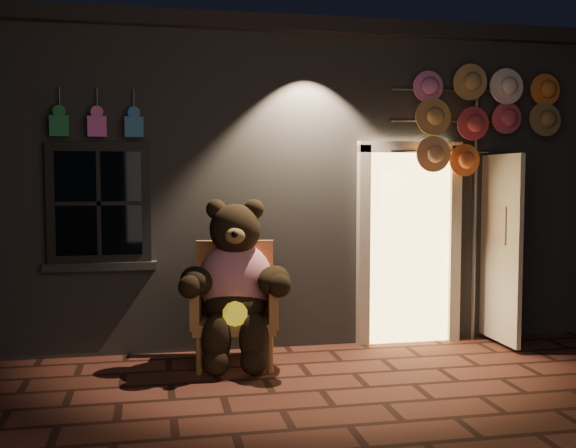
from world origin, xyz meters
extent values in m
plane|color=brown|center=(0.00, 0.00, 0.00)|extent=(60.00, 60.00, 0.00)
cube|color=slate|center=(0.00, 4.00, 1.65)|extent=(7.00, 5.00, 3.30)
cube|color=black|center=(0.00, 4.00, 3.38)|extent=(7.30, 5.30, 0.16)
cube|color=black|center=(-1.90, 1.46, 1.55)|extent=(1.00, 0.10, 1.20)
cube|color=black|center=(-1.90, 1.43, 1.55)|extent=(0.82, 0.06, 1.02)
cube|color=slate|center=(-1.90, 1.46, 0.92)|extent=(1.10, 0.14, 0.08)
cube|color=#F3C46D|center=(1.35, 1.48, 1.05)|extent=(0.92, 0.10, 2.10)
cube|color=beige|center=(0.83, 1.44, 1.05)|extent=(0.12, 0.12, 2.20)
cube|color=beige|center=(1.87, 1.44, 1.05)|extent=(0.12, 0.12, 2.20)
cube|color=beige|center=(1.35, 1.44, 2.13)|extent=(1.16, 0.12, 0.12)
cube|color=beige|center=(2.25, 1.10, 1.05)|extent=(0.05, 0.80, 2.00)
cube|color=#238141|center=(-2.25, 1.38, 2.30)|extent=(0.18, 0.07, 0.20)
cylinder|color=#59595E|center=(-2.25, 1.44, 2.55)|extent=(0.02, 0.02, 0.25)
cube|color=#E960C4|center=(-1.90, 1.38, 2.30)|extent=(0.18, 0.07, 0.20)
cylinder|color=#59595E|center=(-1.90, 1.44, 2.55)|extent=(0.02, 0.02, 0.25)
cube|color=teal|center=(-1.55, 1.38, 2.30)|extent=(0.18, 0.07, 0.20)
cylinder|color=#59595E|center=(-1.55, 1.44, 2.55)|extent=(0.02, 0.02, 0.25)
cube|color=#B28945|center=(-0.62, 0.93, 0.41)|extent=(0.85, 0.81, 0.11)
cube|color=#B28945|center=(-0.58, 1.26, 0.79)|extent=(0.77, 0.19, 0.77)
cube|color=#B28945|center=(-0.98, 0.96, 0.63)|extent=(0.17, 0.66, 0.44)
cube|color=#B28945|center=(-0.27, 0.86, 0.63)|extent=(0.17, 0.66, 0.44)
cylinder|color=#B28945|center=(-0.99, 0.67, 0.18)|extent=(0.05, 0.05, 0.35)
cylinder|color=#B28945|center=(-0.34, 0.58, 0.18)|extent=(0.05, 0.05, 0.35)
cylinder|color=#B28945|center=(-0.91, 1.28, 0.18)|extent=(0.05, 0.05, 0.35)
cylinder|color=#B28945|center=(-0.25, 1.19, 0.18)|extent=(0.05, 0.05, 0.35)
ellipsoid|color=red|center=(-0.61, 0.98, 0.81)|extent=(0.79, 0.67, 0.76)
ellipsoid|color=black|center=(-0.62, 0.90, 0.59)|extent=(0.66, 0.58, 0.36)
sphere|color=black|center=(-0.61, 0.93, 1.31)|extent=(0.55, 0.55, 0.49)
sphere|color=black|center=(-0.79, 0.99, 1.50)|extent=(0.19, 0.19, 0.19)
sphere|color=black|center=(-0.43, 0.94, 1.50)|extent=(0.19, 0.19, 0.19)
ellipsoid|color=olive|center=(-0.64, 0.71, 1.27)|extent=(0.21, 0.16, 0.15)
ellipsoid|color=black|center=(-1.00, 0.80, 0.84)|extent=(0.38, 0.55, 0.28)
ellipsoid|color=black|center=(-0.28, 0.70, 0.84)|extent=(0.48, 0.57, 0.28)
ellipsoid|color=black|center=(-0.83, 0.60, 0.33)|extent=(0.28, 0.28, 0.47)
ellipsoid|color=black|center=(-0.49, 0.56, 0.33)|extent=(0.28, 0.28, 0.47)
sphere|color=black|center=(-0.84, 0.54, 0.14)|extent=(0.26, 0.26, 0.26)
sphere|color=black|center=(-0.50, 0.50, 0.14)|extent=(0.26, 0.26, 0.26)
cylinder|color=yellow|center=(-0.66, 0.58, 0.57)|extent=(0.24, 0.12, 0.22)
cylinder|color=#59595E|center=(2.09, 1.38, 1.48)|extent=(0.04, 0.04, 2.96)
cylinder|color=#59595E|center=(1.76, 1.36, 2.74)|extent=(1.31, 0.03, 0.03)
cylinder|color=#59595E|center=(1.76, 1.36, 2.41)|extent=(1.31, 0.03, 0.03)
cylinder|color=#59595E|center=(1.76, 1.36, 2.08)|extent=(1.31, 0.03, 0.03)
cylinder|color=pink|center=(1.50, 1.30, 2.79)|extent=(0.37, 0.11, 0.38)
cylinder|color=tan|center=(1.94, 1.27, 2.79)|extent=(0.37, 0.11, 0.38)
cylinder|color=white|center=(2.38, 1.24, 2.79)|extent=(0.37, 0.11, 0.38)
cylinder|color=orange|center=(2.81, 1.30, 2.79)|extent=(0.37, 0.11, 0.38)
cylinder|color=tan|center=(1.50, 1.27, 2.41)|extent=(0.37, 0.11, 0.38)
cylinder|color=#C83F48|center=(1.94, 1.24, 2.41)|extent=(0.37, 0.11, 0.38)
cylinder|color=#D04E60|center=(2.38, 1.30, 2.41)|extent=(0.37, 0.11, 0.38)
cylinder|color=olive|center=(2.81, 1.27, 2.41)|extent=(0.37, 0.11, 0.38)
cylinder|color=#F1A668|center=(1.50, 1.24, 2.03)|extent=(0.37, 0.11, 0.38)
cylinder|color=orange|center=(1.94, 1.30, 2.03)|extent=(0.37, 0.11, 0.38)
camera|label=1|loc=(-1.38, -5.44, 1.81)|focal=42.00mm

